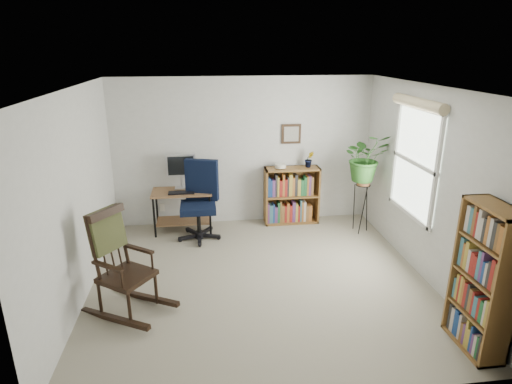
{
  "coord_description": "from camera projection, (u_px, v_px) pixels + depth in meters",
  "views": [
    {
      "loc": [
        -0.66,
        -4.77,
        2.83
      ],
      "look_at": [
        0.0,
        0.4,
        1.05
      ],
      "focal_mm": 30.0,
      "sensor_mm": 36.0,
      "label": 1
    }
  ],
  "objects": [
    {
      "name": "floor",
      "position": [
        260.0,
        279.0,
        5.47
      ],
      "size": [
        4.2,
        4.0,
        0.0
      ],
      "primitive_type": "cube",
      "color": "gray",
      "rests_on": "ground"
    },
    {
      "name": "ceiling",
      "position": [
        261.0,
        88.0,
        4.7
      ],
      "size": [
        4.2,
        4.0,
        0.0
      ],
      "primitive_type": "cube",
      "color": "silver",
      "rests_on": "ground"
    },
    {
      "name": "wall_back",
      "position": [
        244.0,
        152.0,
        6.96
      ],
      "size": [
        4.2,
        0.0,
        2.4
      ],
      "primitive_type": "cube",
      "color": "silver",
      "rests_on": "ground"
    },
    {
      "name": "wall_front",
      "position": [
        296.0,
        275.0,
        3.21
      ],
      "size": [
        4.2,
        0.0,
        2.4
      ],
      "primitive_type": "cube",
      "color": "silver",
      "rests_on": "ground"
    },
    {
      "name": "wall_left",
      "position": [
        77.0,
        198.0,
        4.83
      ],
      "size": [
        0.0,
        4.0,
        2.4
      ],
      "primitive_type": "cube",
      "color": "silver",
      "rests_on": "ground"
    },
    {
      "name": "wall_right",
      "position": [
        427.0,
        184.0,
        5.34
      ],
      "size": [
        0.0,
        4.0,
        2.4
      ],
      "primitive_type": "cube",
      "color": "silver",
      "rests_on": "ground"
    },
    {
      "name": "window",
      "position": [
        414.0,
        163.0,
        5.55
      ],
      "size": [
        0.12,
        1.2,
        1.5
      ],
      "primitive_type": null,
      "color": "silver",
      "rests_on": "wall_right"
    },
    {
      "name": "desk",
      "position": [
        183.0,
        211.0,
        6.84
      ],
      "size": [
        0.93,
        0.51,
        0.67
      ],
      "primitive_type": null,
      "color": "brown",
      "rests_on": "floor"
    },
    {
      "name": "monitor",
      "position": [
        181.0,
        171.0,
        6.77
      ],
      "size": [
        0.46,
        0.16,
        0.56
      ],
      "primitive_type": null,
      "color": "silver",
      "rests_on": "desk"
    },
    {
      "name": "keyboard",
      "position": [
        181.0,
        193.0,
        6.61
      ],
      "size": [
        0.4,
        0.15,
        0.02
      ],
      "primitive_type": "cube",
      "color": "black",
      "rests_on": "desk"
    },
    {
      "name": "office_chair",
      "position": [
        198.0,
        201.0,
        6.46
      ],
      "size": [
        0.83,
        0.83,
        1.22
      ],
      "primitive_type": null,
      "rotation": [
        0.0,
        0.0,
        -0.3
      ],
      "color": "black",
      "rests_on": "floor"
    },
    {
      "name": "rocking_chair",
      "position": [
        126.0,
        263.0,
        4.63
      ],
      "size": [
        1.21,
        1.12,
        1.21
      ],
      "primitive_type": null,
      "rotation": [
        0.0,
        0.0,
        0.95
      ],
      "color": "black",
      "rests_on": "floor"
    },
    {
      "name": "low_bookshelf",
      "position": [
        292.0,
        195.0,
        7.12
      ],
      "size": [
        0.9,
        0.3,
        0.95
      ],
      "primitive_type": null,
      "color": "brown",
      "rests_on": "floor"
    },
    {
      "name": "tall_bookshelf",
      "position": [
        484.0,
        280.0,
        4.03
      ],
      "size": [
        0.28,
        0.65,
        1.49
      ],
      "primitive_type": null,
      "color": "brown",
      "rests_on": "floor"
    },
    {
      "name": "plant_stand",
      "position": [
        361.0,
        204.0,
        6.76
      ],
      "size": [
        0.29,
        0.29,
        0.92
      ],
      "primitive_type": null,
      "rotation": [
        0.0,
        0.0,
        -0.14
      ],
      "color": "black",
      "rests_on": "floor"
    },
    {
      "name": "spider_plant",
      "position": [
        367.0,
        134.0,
        6.4
      ],
      "size": [
        1.69,
        1.88,
        1.47
      ],
      "primitive_type": "imported",
      "color": "#295D20",
      "rests_on": "plant_stand"
    },
    {
      "name": "potted_plant_small",
      "position": [
        309.0,
        164.0,
        6.99
      ],
      "size": [
        0.13,
        0.24,
        0.11
      ],
      "primitive_type": "imported",
      "color": "#295D20",
      "rests_on": "low_bookshelf"
    },
    {
      "name": "framed_picture",
      "position": [
        291.0,
        134.0,
        6.94
      ],
      "size": [
        0.32,
        0.04,
        0.32
      ],
      "primitive_type": null,
      "color": "black",
      "rests_on": "wall_back"
    }
  ]
}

